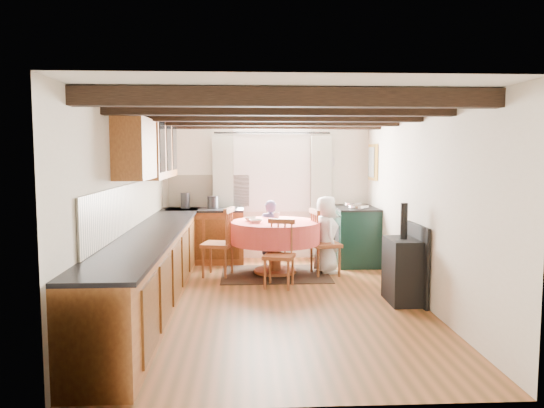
{
  "coord_description": "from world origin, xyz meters",
  "views": [
    {
      "loc": [
        -0.37,
        -6.4,
        1.85
      ],
      "look_at": [
        0.0,
        0.8,
        1.15
      ],
      "focal_mm": 34.63,
      "sensor_mm": 36.0,
      "label": 1
    }
  ],
  "objects": [
    {
      "name": "chair_left",
      "position": [
        -0.79,
        1.42,
        0.52
      ],
      "size": [
        0.57,
        0.55,
        1.05
      ],
      "primitive_type": null,
      "rotation": [
        0.0,
        0.0,
        -1.82
      ],
      "color": "brown",
      "rests_on": "floor"
    },
    {
      "name": "chair_near",
      "position": [
        0.09,
        0.7,
        0.47
      ],
      "size": [
        0.5,
        0.52,
        0.94
      ],
      "primitive_type": null,
      "rotation": [
        0.0,
        0.0,
        -0.29
      ],
      "color": "brown",
      "rests_on": "floor"
    },
    {
      "name": "curtain_left",
      "position": [
        -0.75,
        2.65,
        1.1
      ],
      "size": [
        0.35,
        0.1,
        2.1
      ],
      "primitive_type": "cube",
      "color": "#9DA78E",
      "rests_on": "wall_back"
    },
    {
      "name": "base_cabinet_back",
      "position": [
        -1.05,
        2.45,
        0.44
      ],
      "size": [
        1.3,
        0.6,
        0.88
      ],
      "primitive_type": "cube",
      "color": "#995C27",
      "rests_on": "floor"
    },
    {
      "name": "wall_back",
      "position": [
        0.0,
        2.75,
        1.2
      ],
      "size": [
        3.6,
        0.0,
        2.4
      ],
      "primitive_type": "cube",
      "color": "silver",
      "rests_on": "ground"
    },
    {
      "name": "child_far",
      "position": [
        0.04,
        2.07,
        0.55
      ],
      "size": [
        0.46,
        0.38,
        1.09
      ],
      "primitive_type": "imported",
      "rotation": [
        0.0,
        0.0,
        2.81
      ],
      "color": "#3D3A5E",
      "rests_on": "floor"
    },
    {
      "name": "wall_right",
      "position": [
        1.8,
        0.0,
        1.2
      ],
      "size": [
        0.0,
        5.5,
        2.4
      ],
      "primitive_type": "cube",
      "color": "silver",
      "rests_on": "ground"
    },
    {
      "name": "wall_cabinet_solid",
      "position": [
        -1.63,
        -0.3,
        1.9
      ],
      "size": [
        0.34,
        0.9,
        0.7
      ],
      "primitive_type": "cube",
      "color": "#995C27",
      "rests_on": "wall_left"
    },
    {
      "name": "wall_picture",
      "position": [
        1.77,
        2.3,
        1.7
      ],
      "size": [
        0.04,
        0.5,
        0.6
      ],
      "primitive_type": "cube",
      "color": "gold",
      "rests_on": "wall_right"
    },
    {
      "name": "wall_front",
      "position": [
        0.0,
        -2.75,
        1.2
      ],
      "size": [
        3.6,
        0.0,
        2.4
      ],
      "primitive_type": "cube",
      "color": "silver",
      "rests_on": "ground"
    },
    {
      "name": "canister_wide",
      "position": [
        -0.92,
        2.45,
        1.02
      ],
      "size": [
        0.19,
        0.19,
        0.21
      ],
      "primitive_type": "cylinder",
      "color": "#262628",
      "rests_on": "worktop_back"
    },
    {
      "name": "curtain_right",
      "position": [
        0.95,
        2.65,
        1.1
      ],
      "size": [
        0.35,
        0.1,
        2.1
      ],
      "primitive_type": "cube",
      "color": "#9DA78E",
      "rests_on": "wall_back"
    },
    {
      "name": "chair_right",
      "position": [
        0.85,
        1.42,
        0.51
      ],
      "size": [
        0.52,
        0.5,
        1.01
      ],
      "primitive_type": null,
      "rotation": [
        0.0,
        0.0,
        1.73
      ],
      "color": "brown",
      "rests_on": "floor"
    },
    {
      "name": "splash_back",
      "position": [
        -1.0,
        2.73,
        1.2
      ],
      "size": [
        1.4,
        0.02,
        0.55
      ],
      "primitive_type": "cube",
      "color": "beige",
      "rests_on": "wall_back"
    },
    {
      "name": "ceiling",
      "position": [
        0.0,
        0.0,
        2.4
      ],
      "size": [
        3.6,
        5.5,
        0.0
      ],
      "primitive_type": "cube",
      "color": "white",
      "rests_on": "ground"
    },
    {
      "name": "bowl_a",
      "position": [
        -0.21,
        1.34,
        0.84
      ],
      "size": [
        0.22,
        0.22,
        0.05
      ],
      "primitive_type": "imported",
      "rotation": [
        0.0,
        0.0,
        1.67
      ],
      "color": "silver",
      "rests_on": "dining_table"
    },
    {
      "name": "splash_left",
      "position": [
        -1.78,
        0.3,
        1.2
      ],
      "size": [
        0.02,
        4.5,
        0.55
      ],
      "primitive_type": "cube",
      "color": "beige",
      "rests_on": "wall_left"
    },
    {
      "name": "curtain_rod",
      "position": [
        0.1,
        2.65,
        2.2
      ],
      "size": [
        2.0,
        0.03,
        0.03
      ],
      "primitive_type": "cylinder",
      "rotation": [
        0.0,
        1.57,
        0.0
      ],
      "color": "black",
      "rests_on": "wall_back"
    },
    {
      "name": "dining_table",
      "position": [
        0.09,
        1.48,
        0.41
      ],
      "size": [
        1.36,
        1.36,
        0.82
      ],
      "primitive_type": null,
      "color": "#C84C2E",
      "rests_on": "floor"
    },
    {
      "name": "beam_d",
      "position": [
        0.0,
        1.0,
        2.31
      ],
      "size": [
        3.6,
        0.16,
        0.16
      ],
      "primitive_type": "cube",
      "color": "black",
      "rests_on": "ceiling"
    },
    {
      "name": "window_frame",
      "position": [
        0.1,
        2.73,
        1.6
      ],
      "size": [
        1.34,
        0.03,
        1.54
      ],
      "primitive_type": "cube",
      "color": "white",
      "rests_on": "wall_back"
    },
    {
      "name": "base_cabinet_left",
      "position": [
        -1.5,
        0.0,
        0.44
      ],
      "size": [
        0.6,
        5.3,
        0.88
      ],
      "primitive_type": "cube",
      "color": "#995C27",
      "rests_on": "floor"
    },
    {
      "name": "floor",
      "position": [
        0.0,
        0.0,
        0.0
      ],
      "size": [
        3.6,
        5.5,
        0.0
      ],
      "primitive_type": "cube",
      "color": "brown",
      "rests_on": "ground"
    },
    {
      "name": "aga_range",
      "position": [
        1.47,
        2.23,
        0.49
      ],
      "size": [
        0.69,
        1.06,
        0.98
      ],
      "primitive_type": null,
      "color": "black",
      "rests_on": "floor"
    },
    {
      "name": "worktop_back",
      "position": [
        -1.05,
        2.43,
        0.9
      ],
      "size": [
        1.3,
        0.64,
        0.04
      ],
      "primitive_type": "cube",
      "color": "black",
      "rests_on": "base_cabinet_back"
    },
    {
      "name": "canister_tall",
      "position": [
        -1.38,
        2.48,
        1.05
      ],
      "size": [
        0.15,
        0.15,
        0.26
      ],
      "primitive_type": "cylinder",
      "color": "#262628",
      "rests_on": "worktop_back"
    },
    {
      "name": "bowl_b",
      "position": [
        -0.29,
        1.55,
        0.85
      ],
      "size": [
        0.24,
        0.24,
        0.05
      ],
      "primitive_type": "imported",
      "rotation": [
        0.0,
        0.0,
        2.21
      ],
      "color": "silver",
      "rests_on": "dining_table"
    },
    {
      "name": "beam_e",
      "position": [
        0.0,
        2.0,
        2.31
      ],
      "size": [
        3.6,
        0.16,
        0.16
      ],
      "primitive_type": "cube",
      "color": "black",
      "rests_on": "ceiling"
    },
    {
      "name": "beam_b",
      "position": [
        0.0,
        -1.0,
        2.31
      ],
      "size": [
        3.6,
        0.16,
        0.16
      ],
      "primitive_type": "cube",
      "color": "black",
      "rests_on": "ceiling"
    },
    {
      "name": "beam_a",
      "position": [
        0.0,
        -2.0,
        2.31
      ],
      "size": [
        3.6,
        0.16,
        0.16
      ],
      "primitive_type": "cube",
      "color": "black",
      "rests_on": "ceiling"
    },
    {
      "name": "child_right",
      "position": [
        0.87,
        1.56,
        0.6
      ],
      "size": [
        0.45,
        0.63,
        1.19
      ],
      "primitive_type": "imported",
      "rotation": [
        0.0,
        0.0,
        1.7
      ],
      "color": "silver",
      "rests_on": "floor"
    },
    {
      "name": "wall_left",
      "position": [
        -1.8,
        0.0,
        1.2
      ],
      "size": [
        0.0,
        5.5,
        2.4
      ],
      "primitive_type": "cube",
      "color": "silver",
      "rests_on": "ground"
    },
    {
      "name": "window_pane",
      "position": [
        0.1,
        2.74,
        1.6
      ],
      "size": [
        1.2,
        0.01,
        1.4
      ],
      "primitive_type": "cube",
      "color": "white",
      "rests_on": "wall_back"
    },
    {
      "name": "rug",
      "position": [
        0.09,
        1.48,
        0.01
      ],
      "size": [
        1.63,
        1.27,
        0.01
      ],
      "primitive_type": "cube",
      "color": "#301F1B",
      "rests_on": "floor"
    },
    {
      "name": "wall_plate",
      "position": [
        1.05,
        2.72,
        1.7
      ],
      "size": [
        0.3,
        0.02,
        0.3
      ],
      "primitive_type": "cylinder",
      "rotation": [
        1.57,
        0.0,
        0.0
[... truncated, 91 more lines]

